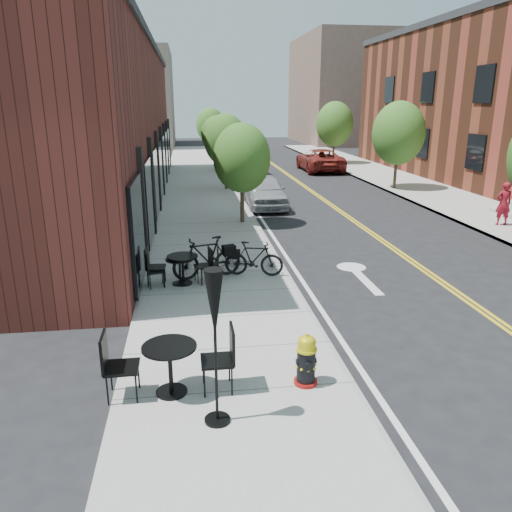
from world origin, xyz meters
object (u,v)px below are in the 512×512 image
bistro_set_c (183,266)px  parked_car_c (238,161)px  bistro_set_a (170,362)px  fire_hydrant (306,360)px  pedestrian (504,204)px  parked_car_a (264,191)px  bistro_set_b (180,268)px  patio_umbrella (215,315)px  parked_car_b (253,166)px  parked_car_far (320,160)px  bicycle_right (254,259)px  bicycle_left (207,258)px

bistro_set_c → parked_car_c: bearing=83.7°
bistro_set_a → parked_car_c: 27.80m
fire_hydrant → pedestrian: 14.24m
bistro_set_c → parked_car_a: bearing=73.1°
fire_hydrant → pedestrian: (10.06, 10.08, 0.40)m
bistro_set_b → pedestrian: bearing=10.7°
bistro_set_c → parked_car_a: size_ratio=0.43×
bistro_set_c → patio_umbrella: bearing=-82.1°
parked_car_a → parked_car_b: parked_car_a is taller
pedestrian → bistro_set_b: bearing=27.4°
parked_car_far → parked_car_a: bearing=65.2°
bistro_set_c → parked_car_far: (9.45, 22.15, 0.15)m
bicycle_right → pedestrian: size_ratio=0.96×
bistro_set_a → bistro_set_b: 5.11m
fire_hydrant → pedestrian: pedestrian is taller
parked_car_a → patio_umbrella: bearing=-101.1°
bicycle_left → parked_car_far: size_ratio=0.34×
fire_hydrant → pedestrian: bearing=42.2°
parked_car_c → parked_car_a: bearing=-90.7°
bicycle_left → parked_car_a: size_ratio=0.43×
bicycle_left → bistro_set_c: bearing=-72.7°
parked_car_c → pedestrian: pedestrian is taller
bicycle_right → parked_car_far: size_ratio=0.29×
bistro_set_b → parked_car_far: 24.11m
pedestrian → parked_car_far: bearing=-75.9°
fire_hydrant → bistro_set_c: 5.52m
parked_car_far → bicycle_right: bearing=71.8°
bicycle_left → patio_umbrella: patio_umbrella is taller
fire_hydrant → bicycle_right: size_ratio=0.57×
bistro_set_b → bistro_set_a: bearing=-102.5°
fire_hydrant → parked_car_far: parked_car_far is taller
bistro_set_b → parked_car_b: 21.03m
bistro_set_a → parked_car_a: (3.87, 15.31, 0.07)m
patio_umbrella → bistro_set_b: bearing=95.7°
parked_car_c → bistro_set_b: bearing=-100.3°
bicycle_left → bistro_set_a: bearing=-22.4°
parked_car_a → parked_car_b: bearing=85.6°
bistro_set_a → parked_car_far: size_ratio=0.36×
bistro_set_b → parked_car_c: parked_car_c is taller
parked_car_a → parked_car_b: 10.35m
bicycle_right → patio_umbrella: (-1.39, -6.37, 1.22)m
fire_hydrant → parked_car_c: bearing=83.8°
bicycle_right → bistro_set_c: (-1.90, -0.40, 0.02)m
patio_umbrella → bicycle_left: bearing=88.9°
fire_hydrant → bicycle_left: size_ratio=0.48×
parked_car_far → bistro_set_c: bearing=67.8°
bistro_set_a → pedestrian: (12.28, 10.06, 0.28)m
bistro_set_a → patio_umbrella: 1.59m
parked_car_far → patio_umbrella: bearing=73.3°
bicycle_left → parked_car_b: size_ratio=0.48×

